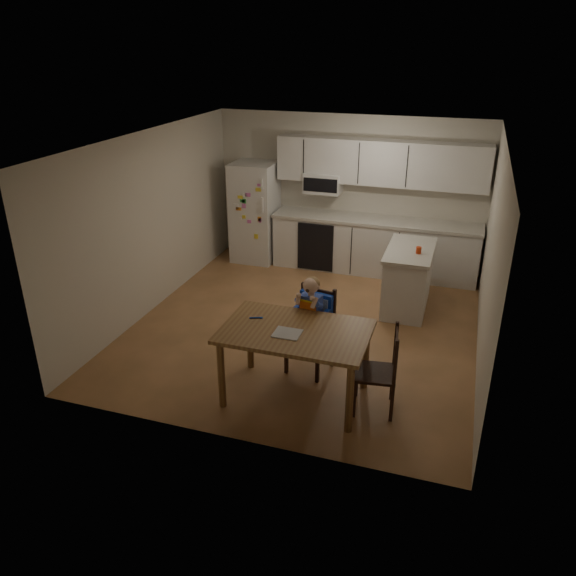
# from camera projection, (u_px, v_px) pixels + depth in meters

# --- Properties ---
(room) EXTENTS (4.52, 5.01, 2.51)m
(room) POSITION_uv_depth(u_px,v_px,m) (316.00, 228.00, 7.60)
(room) COLOR brown
(room) RESTS_ON ground
(refrigerator) EXTENTS (0.72, 0.70, 1.70)m
(refrigerator) POSITION_uv_depth(u_px,v_px,m) (255.00, 212.00, 9.65)
(refrigerator) COLOR silver
(refrigerator) RESTS_ON ground
(kitchen_run) EXTENTS (3.37, 0.62, 2.15)m
(kitchen_run) POSITION_uv_depth(u_px,v_px,m) (374.00, 220.00, 9.14)
(kitchen_run) COLOR silver
(kitchen_run) RESTS_ON ground
(kitchen_island) EXTENTS (0.64, 1.22, 0.90)m
(kitchen_island) POSITION_uv_depth(u_px,v_px,m) (408.00, 278.00, 8.03)
(kitchen_island) COLOR silver
(kitchen_island) RESTS_ON ground
(red_cup) EXTENTS (0.07, 0.07, 0.09)m
(red_cup) POSITION_uv_depth(u_px,v_px,m) (419.00, 250.00, 7.67)
(red_cup) COLOR red
(red_cup) RESTS_ON kitchen_island
(dining_table) EXTENTS (1.54, 0.99, 0.83)m
(dining_table) POSITION_uv_depth(u_px,v_px,m) (295.00, 339.00, 5.89)
(dining_table) COLOR brown
(dining_table) RESTS_ON ground
(napkin) EXTENTS (0.28, 0.24, 0.01)m
(napkin) POSITION_uv_depth(u_px,v_px,m) (287.00, 333.00, 5.76)
(napkin) COLOR silver
(napkin) RESTS_ON dining_table
(toddler_spoon) EXTENTS (0.12, 0.06, 0.02)m
(toddler_spoon) POSITION_uv_depth(u_px,v_px,m) (255.00, 318.00, 6.08)
(toddler_spoon) COLOR #163BB9
(toddler_spoon) RESTS_ON dining_table
(chair_booster) EXTENTS (0.52, 0.52, 1.18)m
(chair_booster) POSITION_uv_depth(u_px,v_px,m) (312.00, 314.00, 6.42)
(chair_booster) COLOR black
(chair_booster) RESTS_ON ground
(chair_side) EXTENTS (0.47, 0.47, 0.95)m
(chair_side) POSITION_uv_depth(u_px,v_px,m) (385.00, 365.00, 5.75)
(chair_side) COLOR black
(chair_side) RESTS_ON ground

